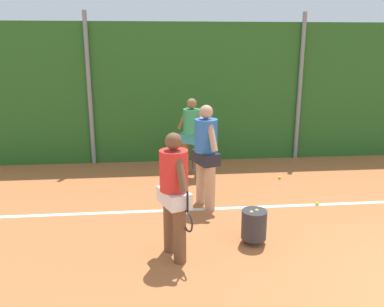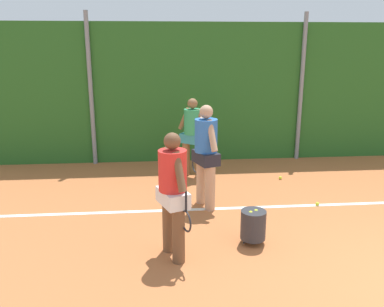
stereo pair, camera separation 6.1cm
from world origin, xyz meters
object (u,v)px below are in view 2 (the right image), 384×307
at_px(player_backcourt_far, 193,133).
at_px(tennis_ball_3, 280,178).
at_px(ball_hopper, 253,225).
at_px(player_foreground_near, 173,190).
at_px(tennis_ball_1, 317,204).
at_px(player_midcourt, 206,151).

relative_size(player_backcourt_far, tennis_ball_3, 25.56).
distance_m(player_backcourt_far, ball_hopper, 3.25).
distance_m(player_foreground_near, tennis_ball_3, 3.94).
xyz_separation_m(player_backcourt_far, ball_hopper, (0.59, -3.12, -0.66)).
xyz_separation_m(player_foreground_near, ball_hopper, (1.14, 0.26, -0.67)).
bearing_deg(tennis_ball_1, tennis_ball_3, 98.65).
distance_m(player_foreground_near, player_backcourt_far, 3.43).
relative_size(player_foreground_near, ball_hopper, 3.33).
bearing_deg(tennis_ball_3, tennis_ball_1, -81.35).
xyz_separation_m(player_backcourt_far, tennis_ball_1, (2.06, -1.86, -0.92)).
bearing_deg(ball_hopper, player_backcourt_far, 100.67).
xyz_separation_m(player_foreground_near, player_midcourt, (0.63, 1.70, 0.05)).
relative_size(tennis_ball_1, tennis_ball_3, 1.00).
bearing_deg(player_midcourt, tennis_ball_1, -114.26).
xyz_separation_m(player_backcourt_far, tennis_ball_3, (1.84, -0.39, -0.92)).
bearing_deg(player_backcourt_far, ball_hopper, 137.90).
relative_size(player_foreground_near, player_midcourt, 0.95).
relative_size(player_midcourt, ball_hopper, 3.50).
relative_size(player_foreground_near, player_backcourt_far, 1.01).
distance_m(player_midcourt, tennis_ball_1, 2.22).
relative_size(player_midcourt, tennis_ball_1, 27.22).
bearing_deg(ball_hopper, player_foreground_near, -167.14).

